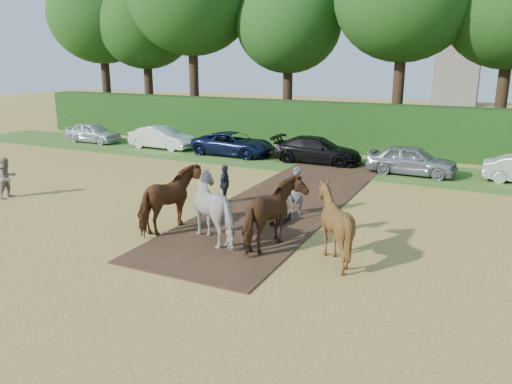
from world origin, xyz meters
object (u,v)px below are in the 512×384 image
(spectator_near, at_px, (7,178))
(spectator_far, at_px, (225,185))
(parked_cars, at_px, (356,155))
(plough_team, at_px, (248,211))

(spectator_near, height_order, spectator_far, spectator_near)
(spectator_far, bearing_deg, spectator_near, 101.32)
(spectator_far, distance_m, parked_cars, 9.35)
(spectator_near, bearing_deg, parked_cars, -44.53)
(spectator_near, xyz_separation_m, spectator_far, (8.61, 3.15, -0.06))
(parked_cars, bearing_deg, plough_team, -90.93)
(plough_team, height_order, parked_cars, plough_team)
(spectator_near, relative_size, parked_cars, 0.04)
(spectator_far, bearing_deg, plough_team, -150.44)
(spectator_near, xyz_separation_m, parked_cars, (11.64, 11.99, -0.15))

